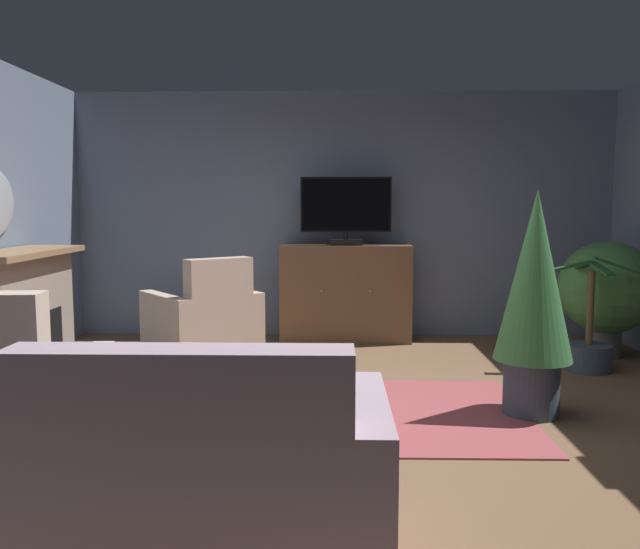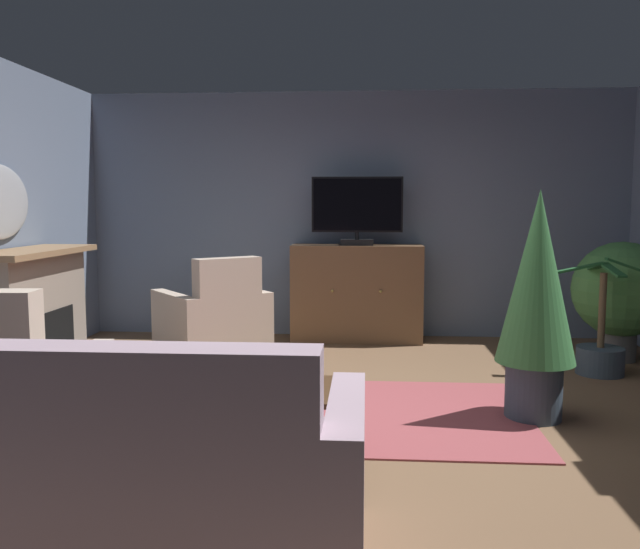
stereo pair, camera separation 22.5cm
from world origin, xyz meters
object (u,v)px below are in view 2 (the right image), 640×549
at_px(tv_remote, 270,390).
at_px(potted_plant_tall_palm_by_window, 537,293).
at_px(potted_plant_small_fern_corner, 621,291).
at_px(potted_plant_leafy_by_curtain, 600,352).
at_px(television, 357,209).
at_px(sofa_floral, 177,483).
at_px(tv_cabinet, 357,295).
at_px(cat, 166,385).
at_px(fireplace, 33,317).
at_px(armchair_beside_cabinet, 6,408).
at_px(armchair_near_window, 214,323).
at_px(coffee_table, 257,396).

relative_size(tv_remote, potted_plant_tall_palm_by_window, 0.11).
xyz_separation_m(potted_plant_tall_palm_by_window, potted_plant_small_fern_corner, (1.25, 1.79, -0.21)).
bearing_deg(potted_plant_small_fern_corner, potted_plant_leafy_by_curtain, -123.60).
distance_m(television, sofa_floral, 4.62).
height_order(tv_cabinet, cat, tv_cabinet).
bearing_deg(potted_plant_leafy_by_curtain, cat, -165.35).
bearing_deg(potted_plant_small_fern_corner, potted_plant_tall_palm_by_window, -124.78).
height_order(fireplace, armchair_beside_cabinet, fireplace).
height_order(potted_plant_leafy_by_curtain, potted_plant_tall_palm_by_window, potted_plant_tall_palm_by_window).
bearing_deg(potted_plant_leafy_by_curtain, tv_cabinet, 149.33).
relative_size(tv_remote, potted_plant_leafy_by_curtain, 0.17).
distance_m(fireplace, potted_plant_leafy_by_curtain, 4.92).
distance_m(sofa_floral, armchair_near_window, 3.81).
distance_m(potted_plant_tall_palm_by_window, potted_plant_small_fern_corner, 2.19).
relative_size(armchair_beside_cabinet, armchair_near_window, 0.81).
bearing_deg(armchair_near_window, potted_plant_leafy_by_curtain, -8.44).
relative_size(television, sofa_floral, 0.63).
relative_size(television, cat, 1.39).
height_order(television, armchair_near_window, television).
bearing_deg(tv_remote, potted_plant_tall_palm_by_window, 30.64).
bearing_deg(armchair_near_window, tv_remote, -70.41).
xyz_separation_m(tv_remote, sofa_floral, (-0.24, -1.01, -0.10)).
relative_size(armchair_beside_cabinet, potted_plant_leafy_by_curtain, 1.01).
relative_size(tv_cabinet, potted_plant_small_fern_corner, 1.24).
xyz_separation_m(tv_cabinet, potted_plant_tall_palm_by_window, (1.27, -2.53, 0.37)).
bearing_deg(potted_plant_small_fern_corner, tv_cabinet, 163.69).
height_order(fireplace, sofa_floral, fireplace).
relative_size(coffee_table, cat, 1.43).
bearing_deg(coffee_table, potted_plant_tall_palm_by_window, 26.03).
bearing_deg(armchair_near_window, sofa_floral, -78.88).
height_order(potted_plant_small_fern_corner, cat, potted_plant_small_fern_corner).
xyz_separation_m(coffee_table, potted_plant_small_fern_corner, (3.03, 2.67, 0.28)).
height_order(tv_cabinet, potted_plant_tall_palm_by_window, potted_plant_tall_palm_by_window).
height_order(coffee_table, cat, coffee_table).
xyz_separation_m(coffee_table, potted_plant_leafy_by_curtain, (2.67, 2.12, -0.19)).
xyz_separation_m(tv_cabinet, potted_plant_leafy_by_curtain, (2.15, -1.28, -0.31)).
distance_m(tv_cabinet, sofa_floral, 4.54).
height_order(television, cat, television).
bearing_deg(armchair_beside_cabinet, tv_cabinet, 61.15).
relative_size(fireplace, armchair_beside_cabinet, 1.45).
relative_size(fireplace, potted_plant_leafy_by_curtain, 1.46).
distance_m(fireplace, armchair_near_window, 1.66).
bearing_deg(television, armchair_near_window, -153.65).
xyz_separation_m(fireplace, tv_cabinet, (2.74, 1.72, -0.02)).
bearing_deg(potted_plant_tall_palm_by_window, tv_remote, -150.84).
xyz_separation_m(fireplace, sofa_floral, (2.07, -2.77, -0.19)).
xyz_separation_m(fireplace, tv_remote, (2.30, -1.75, -0.09)).
relative_size(armchair_beside_cabinet, cat, 1.49).
bearing_deg(fireplace, armchair_near_window, 36.12).
bearing_deg(fireplace, television, 31.36).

